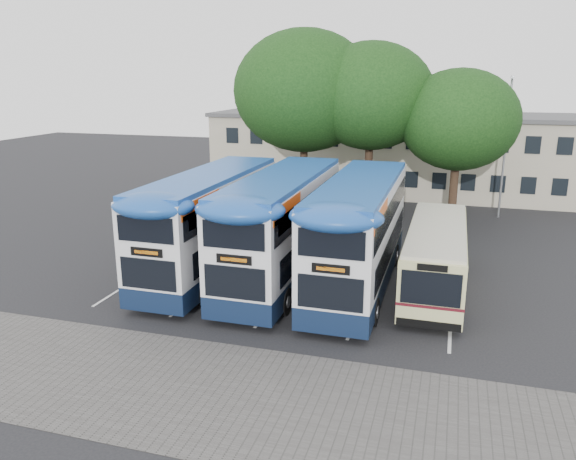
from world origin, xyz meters
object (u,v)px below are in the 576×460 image
Objects in this scene: tree_left at (304,91)px; bus_dd_left at (211,219)px; bus_single at (436,253)px; bus_dd_right at (359,229)px; bus_dd_mid at (283,223)px; lamp_post at (506,140)px; tree_right at (459,120)px; tree_mid at (371,96)px.

tree_left reaches higher than bus_dd_left.
tree_left is 1.05× the size of bus_dd_left.
bus_dd_left is 1.19× the size of bus_single.
bus_dd_mid is at bearing 179.90° from bus_dd_right.
bus_single is (3.27, 0.73, -1.03)m from bus_dd_right.
lamp_post is 0.78× the size of bus_dd_right.
tree_right is (9.59, -0.47, -1.58)m from tree_left.
bus_dd_left is (-1.19, -12.31, -5.48)m from tree_left.
tree_right is 14.36m from bus_dd_mid.
bus_single is at bearing -92.85° from tree_right.
bus_single is at bearing 4.64° from bus_dd_left.
bus_dd_left is at bearing -179.17° from bus_dd_right.
bus_dd_right is at bearing 0.83° from bus_dd_left.
tree_mid is at bearing 112.59° from bus_single.
tree_mid reaches higher than bus_dd_mid.
tree_mid is at bearing 65.97° from bus_dd_left.
tree_mid is at bearing -160.35° from lamp_post.
tree_mid reaches higher than bus_dd_right.
tree_mid is 5.48m from tree_right.
tree_right is at bearing 71.99° from bus_dd_right.
tree_mid is 13.86m from bus_single.
bus_dd_mid reaches higher than bus_dd_left.
lamp_post is 4.74m from tree_right.
lamp_post reaches higher than bus_dd_right.
tree_left is at bearing 115.29° from bus_dd_right.
bus_single is at bearing -103.78° from lamp_post.
tree_right is at bearing -131.42° from lamp_post.
tree_left is at bearing 128.21° from bus_single.
lamp_post is 16.76m from bus_dd_right.
lamp_post reaches higher than bus_dd_left.
tree_right is (5.31, -0.42, -1.30)m from tree_mid.
bus_dd_right is at bearing -108.01° from tree_right.
tree_mid is 14.40m from bus_dd_left.
bus_dd_mid is (3.47, 0.11, 0.04)m from bus_dd_left.
bus_dd_mid is 1.21× the size of bus_single.
bus_dd_left is (-5.47, -12.27, -5.20)m from tree_mid.
lamp_post is 0.94× the size of bus_single.
bus_dd_left is 10.31m from bus_single.
tree_mid is 1.16× the size of bus_single.
bus_dd_mid is (2.28, -12.21, -5.44)m from tree_left.
bus_dd_mid is at bearing -121.89° from tree_right.
bus_single is (9.04, -11.48, -6.49)m from tree_left.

